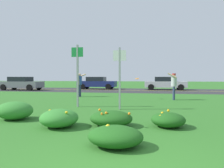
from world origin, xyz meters
The scene contains 16 objects.
ground_plane centered at (0.00, 9.76, 0.00)m, with size 120.00×120.00×0.00m, color #2D6B23.
highway_strip centered at (0.00, 19.52, 0.00)m, with size 120.00×7.74×0.01m, color #2D2D30.
highway_center_stripe centered at (0.00, 19.52, 0.01)m, with size 120.00×0.16×0.00m, color yellow.
daylily_clump_front_right centered at (-0.29, 1.71, 0.21)m, with size 1.12×0.91×0.44m.
daylily_clump_near_camera centered at (-4.02, 3.68, 0.30)m, with size 1.21×1.00×0.59m.
daylily_clump_front_left centered at (-0.71, 3.40, 0.22)m, with size 1.23×1.00×0.48m.
daylily_clump_mid_left centered at (0.88, 3.60, 0.21)m, with size 0.95×0.91×0.45m.
daylily_clump_front_center centered at (-2.12, 3.02, 0.25)m, with size 1.07×1.08×0.50m.
sign_post_near_path centered at (-3.01, 6.84, 1.76)m, with size 0.56×0.10×2.92m.
sign_post_by_roadside centered at (-0.95, 6.46, 1.62)m, with size 0.56×0.10×2.68m.
person_thrower_blue_shirt centered at (-4.67, 11.66, 1.01)m, with size 0.60×0.51×1.68m.
person_catcher_red_cap_gray_shirt centered at (1.75, 10.80, 1.00)m, with size 0.57×0.51×1.68m.
frisbee_orange centered at (-0.50, 10.82, 1.31)m, with size 0.25×0.24×0.09m.
car_gray_leftmost centered at (-13.62, 17.78, 0.74)m, with size 4.50×2.00×1.45m.
car_navy_center_left centered at (-6.01, 21.26, 0.74)m, with size 4.50×2.00×1.45m.
car_silver_center_right centered at (1.86, 21.26, 0.74)m, with size 4.50×2.00×1.45m.
Camera 1 is at (0.43, -2.30, 1.39)m, focal length 32.87 mm.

